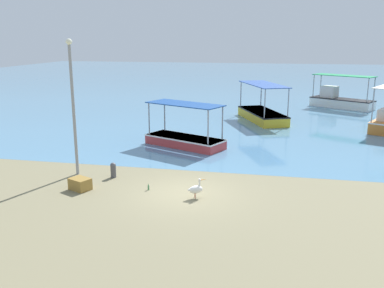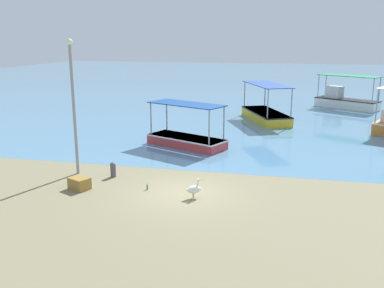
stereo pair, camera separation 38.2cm
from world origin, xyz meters
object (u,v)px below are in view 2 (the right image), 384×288
at_px(fishing_boat_center, 186,138).
at_px(cargo_crate, 79,183).
at_px(fishing_boat_far_right, 266,114).
at_px(lamp_post, 73,100).
at_px(pelican, 194,189).
at_px(fishing_boat_near_right, 345,100).
at_px(glass_bottle, 147,187).
at_px(mooring_bollard, 113,169).

distance_m(fishing_boat_center, cargo_crate, 8.53).
xyz_separation_m(fishing_boat_far_right, lamp_post, (-7.83, -15.17, 2.90)).
height_order(fishing_boat_center, cargo_crate, fishing_boat_center).
relative_size(pelican, lamp_post, 0.13).
bearing_deg(fishing_boat_near_right, glass_bottle, -113.43).
distance_m(pelican, glass_bottle, 2.20).
height_order(lamp_post, cargo_crate, lamp_post).
xyz_separation_m(pelican, mooring_bollard, (-4.18, 1.79, -0.00)).
bearing_deg(fishing_boat_center, glass_bottle, -89.05).
xyz_separation_m(fishing_boat_center, lamp_post, (-3.76, -6.16, 2.96)).
distance_m(fishing_boat_center, glass_bottle, 7.58).
distance_m(fishing_boat_far_right, lamp_post, 17.32).
height_order(fishing_boat_center, glass_bottle, fishing_boat_center).
relative_size(fishing_boat_far_right, glass_bottle, 23.07).
height_order(fishing_boat_far_right, lamp_post, lamp_post).
distance_m(fishing_boat_near_right, mooring_bollard, 26.34).
bearing_deg(fishing_boat_center, fishing_boat_near_right, 57.56).
relative_size(fishing_boat_center, lamp_post, 0.82).
distance_m(lamp_post, glass_bottle, 5.31).
xyz_separation_m(pelican, glass_bottle, (-2.12, 0.50, -0.27)).
xyz_separation_m(fishing_boat_far_right, fishing_boat_near_right, (6.63, 7.81, 0.16)).
bearing_deg(glass_bottle, pelican, -13.36).
distance_m(lamp_post, cargo_crate, 3.89).
distance_m(pelican, lamp_post, 7.01).
relative_size(fishing_boat_near_right, lamp_post, 0.91).
bearing_deg(cargo_crate, fishing_boat_far_right, 68.45).
height_order(lamp_post, mooring_bollard, lamp_post).
distance_m(fishing_boat_near_right, cargo_crate, 28.29).
height_order(fishing_boat_center, mooring_bollard, fishing_boat_center).
height_order(fishing_boat_far_right, cargo_crate, fishing_boat_far_right).
bearing_deg(cargo_crate, mooring_bollard, 67.39).
height_order(mooring_bollard, cargo_crate, mooring_bollard).
distance_m(mooring_bollard, glass_bottle, 2.44).
bearing_deg(mooring_bollard, glass_bottle, -31.88).
xyz_separation_m(fishing_boat_center, fishing_boat_near_right, (10.70, 16.83, 0.22)).
distance_m(fishing_boat_far_right, glass_bottle, 17.05).
bearing_deg(lamp_post, glass_bottle, -19.95).
relative_size(fishing_boat_center, fishing_boat_near_right, 0.90).
bearing_deg(pelican, glass_bottle, 166.64).
bearing_deg(mooring_bollard, cargo_crate, -112.61).
relative_size(pelican, glass_bottle, 2.96).
bearing_deg(fishing_boat_far_right, fishing_boat_center, -114.27).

